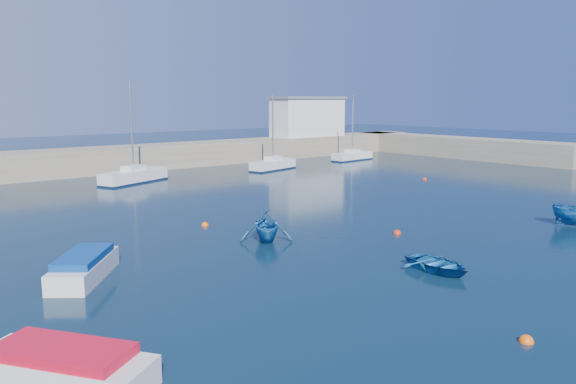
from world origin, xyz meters
TOP-DOWN VIEW (x-y plane):
  - ground at (0.00, 0.00)m, footprint 220.00×220.00m
  - back_wall at (0.00, 46.00)m, footprint 96.00×4.50m
  - right_arm at (44.00, 32.00)m, footprint 4.50×32.00m
  - harbor_office at (30.00, 46.00)m, footprint 10.00×4.00m
  - sailboat_6 at (1.13, 37.21)m, footprint 7.18×4.42m
  - sailboat_7 at (16.75, 36.60)m, footprint 6.26×3.07m
  - sailboat_8 at (30.41, 38.01)m, footprint 6.25×2.29m
  - motorboat_0 at (-15.97, 3.65)m, footprint 4.15×5.02m
  - motorboat_1 at (-12.35, 12.24)m, footprint 4.15×4.61m
  - dinghy_center at (0.09, 3.35)m, footprint 2.49×3.33m
  - dinghy_left at (-2.45, 12.54)m, footprint 4.18×4.31m
  - buoy_0 at (-3.88, -2.84)m, footprint 0.47×0.47m
  - buoy_1 at (4.26, 9.10)m, footprint 0.46×0.46m
  - buoy_3 at (-3.10, 17.80)m, footprint 0.46×0.46m
  - buoy_4 at (23.28, 21.53)m, footprint 0.43×0.43m

SIDE VIEW (x-z plane):
  - ground at x=0.00m, z-range 0.00..0.00m
  - buoy_0 at x=-3.88m, z-range -0.24..0.24m
  - buoy_1 at x=4.26m, z-range -0.23..0.23m
  - buoy_3 at x=-3.10m, z-range -0.23..0.23m
  - buoy_4 at x=23.28m, z-range -0.21..0.21m
  - dinghy_center at x=0.09m, z-range 0.00..0.66m
  - motorboat_0 at x=-15.97m, z-range -0.03..1.06m
  - motorboat_1 at x=-12.35m, z-range -0.03..1.10m
  - sailboat_8 at x=30.41m, z-range -3.46..4.56m
  - sailboat_7 at x=16.75m, z-range -3.41..4.59m
  - sailboat_6 at x=1.13m, z-range -3.94..5.20m
  - dinghy_left at x=-2.45m, z-range 0.00..1.73m
  - back_wall at x=0.00m, z-range 0.00..2.60m
  - right_arm at x=44.00m, z-range 0.00..2.60m
  - harbor_office at x=30.00m, z-range 2.60..7.60m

